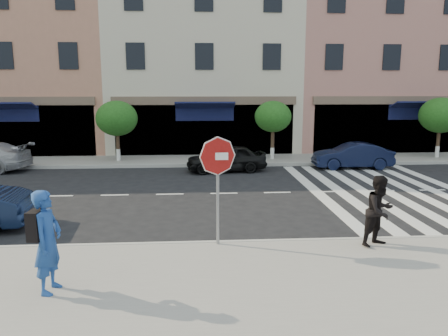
# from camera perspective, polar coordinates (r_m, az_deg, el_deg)

# --- Properties ---
(ground) EXTENTS (120.00, 120.00, 0.00)m
(ground) POSITION_cam_1_polar(r_m,az_deg,el_deg) (12.37, 1.25, -7.79)
(ground) COLOR black
(ground) RESTS_ON ground
(sidewalk_near) EXTENTS (60.00, 4.50, 0.15)m
(sidewalk_near) POSITION_cam_1_polar(r_m,az_deg,el_deg) (8.88, 3.45, -14.94)
(sidewalk_near) COLOR gray
(sidewalk_near) RESTS_ON ground
(sidewalk_far) EXTENTS (60.00, 3.00, 0.15)m
(sidewalk_far) POSITION_cam_1_polar(r_m,az_deg,el_deg) (23.04, -1.15, 1.02)
(sidewalk_far) COLOR gray
(sidewalk_far) RESTS_ON ground
(building_west_mid) EXTENTS (10.00, 9.00, 14.00)m
(building_west_mid) POSITION_cam_1_polar(r_m,az_deg,el_deg) (30.53, -23.73, 15.54)
(building_west_mid) COLOR tan
(building_west_mid) RESTS_ON ground
(building_centre) EXTENTS (11.00, 9.00, 11.00)m
(building_centre) POSITION_cam_1_polar(r_m,az_deg,el_deg) (28.75, -2.80, 13.75)
(building_centre) COLOR beige
(building_centre) RESTS_ON ground
(building_east_mid) EXTENTS (13.00, 9.00, 13.00)m
(building_east_mid) POSITION_cam_1_polar(r_m,az_deg,el_deg) (31.43, 20.43, 14.68)
(building_east_mid) COLOR #B17669
(building_east_mid) RESTS_ON ground
(street_tree_wb) EXTENTS (2.10, 2.10, 3.06)m
(street_tree_wb) POSITION_cam_1_polar(r_m,az_deg,el_deg) (22.90, -13.83, 6.29)
(street_tree_wb) COLOR #473323
(street_tree_wb) RESTS_ON sidewalk_far
(street_tree_c) EXTENTS (1.90, 1.90, 3.04)m
(street_tree_c) POSITION_cam_1_polar(r_m,az_deg,el_deg) (22.91, 6.42, 6.65)
(street_tree_c) COLOR #473323
(street_tree_c) RESTS_ON sidewalk_far
(street_tree_ea) EXTENTS (2.20, 2.20, 3.19)m
(street_tree_ea) POSITION_cam_1_polar(r_m,az_deg,el_deg) (26.05, 26.42, 6.16)
(street_tree_ea) COLOR #473323
(street_tree_ea) RESTS_ON sidewalk_far
(stop_sign) EXTENTS (0.93, 0.11, 2.62)m
(stop_sign) POSITION_cam_1_polar(r_m,az_deg,el_deg) (10.21, -0.83, 0.13)
(stop_sign) COLOR gray
(stop_sign) RESTS_ON sidewalk_near
(photographer) EXTENTS (0.55, 0.76, 1.93)m
(photographer) POSITION_cam_1_polar(r_m,az_deg,el_deg) (8.69, -22.03, -8.89)
(photographer) COLOR navy
(photographer) RESTS_ON sidewalk_near
(walker) EXTENTS (1.04, 0.96, 1.71)m
(walker) POSITION_cam_1_polar(r_m,az_deg,el_deg) (11.01, 19.68, -5.29)
(walker) COLOR black
(walker) RESTS_ON sidewalk_near
(car_far_mid) EXTENTS (3.83, 1.89, 1.26)m
(car_far_mid) POSITION_cam_1_polar(r_m,az_deg,el_deg) (20.29, 0.29, 1.30)
(car_far_mid) COLOR black
(car_far_mid) RESTS_ON ground
(car_far_right) EXTENTS (3.78, 1.41, 1.24)m
(car_far_right) POSITION_cam_1_polar(r_m,az_deg,el_deg) (21.99, 16.43, 1.56)
(car_far_right) COLOR black
(car_far_right) RESTS_ON ground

